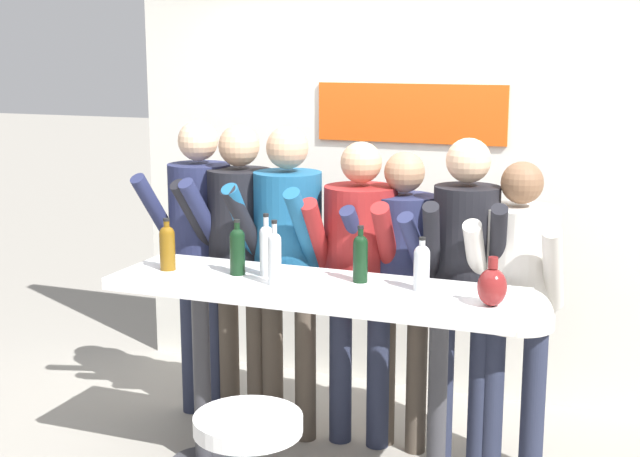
{
  "coord_description": "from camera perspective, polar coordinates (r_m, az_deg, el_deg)",
  "views": [
    {
      "loc": [
        1.52,
        -3.84,
        2.17
      ],
      "look_at": [
        0.0,
        0.09,
        1.31
      ],
      "focal_mm": 50.0,
      "sensor_mm": 36.0,
      "label": 1
    }
  ],
  "objects": [
    {
      "name": "wine_bottle_5",
      "position": [
        4.43,
        -5.31,
        -1.31
      ],
      "size": [
        0.08,
        0.08,
        0.28
      ],
      "color": "black",
      "rests_on": "tasting_table"
    },
    {
      "name": "back_wall",
      "position": [
        5.64,
        5.28,
        2.71
      ],
      "size": [
        3.61,
        0.12,
        2.6
      ],
      "color": "silver",
      "rests_on": "ground_plane"
    },
    {
      "name": "person_far_left",
      "position": [
        5.17,
        -7.72,
        -0.5
      ],
      "size": [
        0.49,
        0.6,
        1.76
      ],
      "rotation": [
        0.0,
        0.0,
        -0.17
      ],
      "color": "#23283D",
      "rests_on": "ground_plane"
    },
    {
      "name": "person_center_left",
      "position": [
        4.84,
        -2.11,
        -1.32
      ],
      "size": [
        0.46,
        0.56,
        1.75
      ],
      "rotation": [
        0.0,
        0.0,
        -0.04
      ],
      "color": "#473D33",
      "rests_on": "ground_plane"
    },
    {
      "name": "decorative_vase",
      "position": [
        3.96,
        10.96,
        -3.66
      ],
      "size": [
        0.13,
        0.13,
        0.22
      ],
      "color": "maroon",
      "rests_on": "tasting_table"
    },
    {
      "name": "wine_bottle_4",
      "position": [
        4.15,
        6.53,
        -2.35
      ],
      "size": [
        0.08,
        0.08,
        0.25
      ],
      "color": "#B7BCC1",
      "rests_on": "tasting_table"
    },
    {
      "name": "wine_bottle_0",
      "position": [
        4.22,
        -2.92,
        -1.77
      ],
      "size": [
        0.06,
        0.06,
        0.31
      ],
      "color": "#B7BCC1",
      "rests_on": "tasting_table"
    },
    {
      "name": "wine_bottle_2",
      "position": [
        4.27,
        2.6,
        -1.77
      ],
      "size": [
        0.07,
        0.07,
        0.28
      ],
      "color": "black",
      "rests_on": "tasting_table"
    },
    {
      "name": "person_left",
      "position": [
        4.99,
        -5.17,
        -0.98
      ],
      "size": [
        0.5,
        0.61,
        1.75
      ],
      "rotation": [
        0.0,
        0.0,
        -0.2
      ],
      "color": "#473D33",
      "rests_on": "ground_plane"
    },
    {
      "name": "person_right",
      "position": [
        4.57,
        9.26,
        -2.36
      ],
      "size": [
        0.46,
        0.57,
        1.73
      ],
      "rotation": [
        0.0,
        0.0,
        0.17
      ],
      "color": "#23283D",
      "rests_on": "ground_plane"
    },
    {
      "name": "person_center",
      "position": [
        4.76,
        2.56,
        -2.21
      ],
      "size": [
        0.48,
        0.56,
        1.68
      ],
      "rotation": [
        0.0,
        0.0,
        0.04
      ],
      "color": "#23283D",
      "rests_on": "ground_plane"
    },
    {
      "name": "person_far_right",
      "position": [
        4.58,
        12.51,
        -3.58
      ],
      "size": [
        0.46,
        0.53,
        1.62
      ],
      "rotation": [
        0.0,
        0.0,
        0.01
      ],
      "color": "#23283D",
      "rests_on": "ground_plane"
    },
    {
      "name": "tasting_table",
      "position": [
        4.33,
        -0.42,
        -5.88
      ],
      "size": [
        2.01,
        0.58,
        1.06
      ],
      "color": "white",
      "rests_on": "ground_plane"
    },
    {
      "name": "wine_bottle_1",
      "position": [
        4.38,
        -3.46,
        -1.25
      ],
      "size": [
        0.07,
        0.07,
        0.31
      ],
      "color": "#B7BCC1",
      "rests_on": "tasting_table"
    },
    {
      "name": "person_center_right",
      "position": [
        4.73,
        5.26,
        -2.59
      ],
      "size": [
        0.48,
        0.58,
        1.64
      ],
      "rotation": [
        0.0,
        0.0,
        -0.2
      ],
      "color": "#473D33",
      "rests_on": "ground_plane"
    },
    {
      "name": "wine_bottle_3",
      "position": [
        4.56,
        -9.75,
        -1.09
      ],
      "size": [
        0.08,
        0.08,
        0.27
      ],
      "color": "brown",
      "rests_on": "tasting_table"
    }
  ]
}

